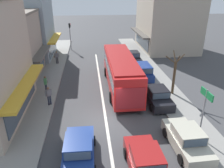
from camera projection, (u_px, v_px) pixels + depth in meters
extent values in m
plane|color=#3F3F42|center=(106.00, 120.00, 16.55)|extent=(140.00, 140.00, 0.00)
cube|color=silver|center=(102.00, 96.00, 20.19)|extent=(0.20, 28.00, 0.01)
cube|color=gray|center=(31.00, 90.00, 21.30)|extent=(5.20, 44.00, 0.14)
cube|color=gray|center=(161.00, 84.00, 22.61)|extent=(2.80, 44.00, 0.12)
cube|color=gold|center=(25.00, 84.00, 16.07)|extent=(1.10, 8.59, 0.20)
cube|color=#425160|center=(22.00, 100.00, 16.55)|extent=(0.06, 7.47, 1.80)
cube|color=gray|center=(1.00, 48.00, 23.00)|extent=(7.07, 7.30, 6.82)
cube|color=#4C4742|center=(41.00, 53.00, 23.69)|extent=(1.10, 6.72, 0.20)
cube|color=#425160|center=(39.00, 65.00, 24.17)|extent=(0.06, 5.84, 1.80)
cube|color=#84939E|center=(20.00, 29.00, 29.82)|extent=(7.96, 7.96, 8.21)
cube|color=gold|center=(55.00, 38.00, 30.83)|extent=(1.10, 7.32, 0.20)
cube|color=#425160|center=(53.00, 47.00, 31.31)|extent=(0.06, 6.37, 1.80)
cube|color=#B2A38E|center=(168.00, 18.00, 34.17)|extent=(7.84, 10.05, 9.69)
cube|color=#4C4742|center=(140.00, 33.00, 34.59)|extent=(1.10, 9.25, 0.20)
cube|color=#425160|center=(142.00, 41.00, 35.16)|extent=(0.06, 8.04, 1.80)
cube|color=red|center=(121.00, 71.00, 21.30)|extent=(2.60, 10.82, 2.70)
cube|color=#425160|center=(121.00, 67.00, 21.14)|extent=(2.64, 10.39, 0.90)
cube|color=maroon|center=(131.00, 99.00, 16.44)|extent=(2.25, 0.08, 1.76)
cube|color=maroon|center=(121.00, 57.00, 20.73)|extent=(2.47, 9.96, 0.12)
cylinder|color=black|center=(106.00, 72.00, 24.75)|extent=(0.27, 0.96, 0.96)
cylinder|color=black|center=(127.00, 71.00, 24.98)|extent=(0.27, 0.96, 0.96)
cylinder|color=black|center=(111.00, 97.00, 19.00)|extent=(0.27, 0.96, 0.96)
cylinder|color=black|center=(139.00, 96.00, 19.23)|extent=(0.27, 0.96, 0.96)
cube|color=navy|center=(79.00, 153.00, 12.55)|extent=(1.81, 4.24, 0.72)
cube|color=navy|center=(78.00, 145.00, 12.19)|extent=(1.60, 1.83, 0.60)
cube|color=#425160|center=(79.00, 135.00, 13.03)|extent=(1.44, 0.09, 0.51)
cube|color=#425160|center=(77.00, 156.00, 11.35)|extent=(1.40, 0.09, 0.48)
cylinder|color=black|center=(67.00, 142.00, 13.71)|extent=(0.19, 0.62, 0.62)
cylinder|color=black|center=(94.00, 141.00, 13.85)|extent=(0.19, 0.62, 0.62)
cube|color=maroon|center=(146.00, 165.00, 11.68)|extent=(1.76, 4.22, 0.72)
cube|color=maroon|center=(147.00, 157.00, 11.32)|extent=(1.58, 1.81, 0.60)
cube|color=#425160|center=(143.00, 145.00, 12.16)|extent=(1.44, 0.07, 0.51)
cylinder|color=black|center=(126.00, 153.00, 12.81)|extent=(0.19, 0.62, 0.62)
cylinder|color=black|center=(154.00, 151.00, 13.00)|extent=(0.19, 0.62, 0.62)
cube|color=#B7B29E|center=(186.00, 141.00, 13.49)|extent=(1.80, 4.23, 0.72)
cube|color=#B7B29E|center=(188.00, 133.00, 13.14)|extent=(1.60, 1.83, 0.60)
cube|color=#425160|center=(182.00, 125.00, 13.97)|extent=(1.44, 0.09, 0.51)
cube|color=#425160|center=(196.00, 143.00, 12.30)|extent=(1.40, 0.09, 0.48)
cylinder|color=black|center=(165.00, 133.00, 14.61)|extent=(0.19, 0.62, 0.62)
cylinder|color=black|center=(190.00, 131.00, 14.82)|extent=(0.19, 0.62, 0.62)
cylinder|color=black|center=(181.00, 160.00, 12.33)|extent=(0.19, 0.62, 0.62)
cylinder|color=black|center=(209.00, 157.00, 12.53)|extent=(0.19, 0.62, 0.62)
cube|color=black|center=(157.00, 98.00, 18.85)|extent=(1.83, 4.24, 0.72)
cube|color=black|center=(158.00, 91.00, 18.49)|extent=(1.61, 1.84, 0.60)
cube|color=#425160|center=(154.00, 87.00, 19.33)|extent=(1.44, 0.10, 0.51)
cube|color=#425160|center=(161.00, 96.00, 17.66)|extent=(1.41, 0.10, 0.48)
cylinder|color=black|center=(143.00, 94.00, 19.96)|extent=(0.20, 0.62, 0.62)
cylinder|color=black|center=(161.00, 93.00, 20.18)|extent=(0.20, 0.62, 0.62)
cylinder|color=black|center=(151.00, 108.00, 17.68)|extent=(0.20, 0.62, 0.62)
cylinder|color=black|center=(172.00, 106.00, 17.89)|extent=(0.20, 0.62, 0.62)
cube|color=navy|center=(142.00, 73.00, 24.42)|extent=(1.76, 4.50, 0.76)
cube|color=navy|center=(143.00, 67.00, 23.81)|extent=(1.64, 2.60, 0.68)
cube|color=#425160|center=(140.00, 64.00, 25.01)|extent=(1.51, 0.06, 0.58)
cube|color=#425160|center=(146.00, 72.00, 22.61)|extent=(1.48, 0.06, 0.54)
cylinder|color=black|center=(131.00, 70.00, 25.65)|extent=(0.18, 0.62, 0.62)
cylinder|color=black|center=(146.00, 70.00, 25.82)|extent=(0.18, 0.62, 0.62)
cylinder|color=black|center=(136.00, 79.00, 23.19)|extent=(0.18, 0.62, 0.62)
cylinder|color=black|center=(152.00, 78.00, 23.37)|extent=(0.18, 0.62, 0.62)
cube|color=black|center=(132.00, 58.00, 29.34)|extent=(1.73, 4.21, 0.72)
cube|color=black|center=(133.00, 54.00, 28.99)|extent=(1.57, 1.81, 0.60)
cube|color=#425160|center=(132.00, 52.00, 29.82)|extent=(1.44, 0.06, 0.51)
cube|color=#425160|center=(134.00, 56.00, 28.15)|extent=(1.40, 0.06, 0.48)
cylinder|color=black|center=(125.00, 57.00, 30.49)|extent=(0.18, 0.62, 0.62)
cylinder|color=black|center=(137.00, 57.00, 30.65)|extent=(0.18, 0.62, 0.62)
cylinder|color=black|center=(128.00, 63.00, 28.19)|extent=(0.18, 0.62, 0.62)
cylinder|color=black|center=(141.00, 63.00, 28.36)|extent=(0.18, 0.62, 0.62)
cylinder|color=gray|center=(70.00, 37.00, 34.64)|extent=(0.12, 0.12, 4.20)
cube|color=black|center=(69.00, 25.00, 33.94)|extent=(0.24, 0.24, 0.68)
sphere|color=red|center=(70.00, 24.00, 33.86)|extent=(0.13, 0.13, 0.13)
sphere|color=black|center=(70.00, 25.00, 33.95)|extent=(0.13, 0.13, 0.13)
sphere|color=black|center=(70.00, 27.00, 34.03)|extent=(0.13, 0.13, 0.13)
cylinder|color=gray|center=(203.00, 115.00, 13.84)|extent=(0.10, 0.10, 3.60)
cube|color=#19753D|center=(207.00, 94.00, 13.22)|extent=(0.08, 1.40, 0.44)
cube|color=white|center=(208.00, 94.00, 13.22)|extent=(0.01, 1.10, 0.10)
cylinder|color=brown|center=(174.00, 79.00, 19.99)|extent=(0.24, 0.24, 3.07)
cylinder|color=brown|center=(175.00, 57.00, 19.54)|extent=(0.10, 0.88, 1.02)
cylinder|color=brown|center=(180.00, 59.00, 19.24)|extent=(0.79, 0.10, 0.89)
cylinder|color=brown|center=(178.00, 60.00, 18.90)|extent=(0.10, 0.74, 0.91)
cylinder|color=brown|center=(171.00, 60.00, 19.19)|extent=(1.03, 0.10, 0.76)
cylinder|color=#232838|center=(46.00, 88.00, 20.46)|extent=(0.14, 0.14, 0.84)
cylinder|color=#232838|center=(46.00, 88.00, 20.62)|extent=(0.14, 0.14, 0.84)
cube|color=#478951|center=(45.00, 81.00, 20.26)|extent=(0.24, 0.37, 0.56)
sphere|color=brown|center=(45.00, 77.00, 20.10)|extent=(0.22, 0.22, 0.22)
cylinder|color=#478951|center=(45.00, 82.00, 20.04)|extent=(0.09, 0.09, 0.54)
cylinder|color=#478951|center=(46.00, 80.00, 20.48)|extent=(0.09, 0.09, 0.54)
cube|color=black|center=(46.00, 82.00, 20.61)|extent=(0.25, 0.11, 0.22)
cylinder|color=#333338|center=(58.00, 60.00, 28.43)|extent=(0.14, 0.14, 0.84)
cylinder|color=#333338|center=(56.00, 60.00, 28.38)|extent=(0.14, 0.14, 0.84)
cube|color=slate|center=(57.00, 55.00, 28.12)|extent=(0.39, 0.28, 0.56)
sphere|color=brown|center=(56.00, 52.00, 27.96)|extent=(0.22, 0.22, 0.22)
cylinder|color=slate|center=(58.00, 55.00, 28.18)|extent=(0.09, 0.09, 0.54)
cylinder|color=slate|center=(55.00, 55.00, 28.07)|extent=(0.09, 0.09, 0.54)
cube|color=brown|center=(54.00, 57.00, 28.10)|extent=(0.14, 0.25, 0.22)
cylinder|color=#232838|center=(48.00, 100.00, 18.28)|extent=(0.14, 0.14, 0.84)
cylinder|color=#232838|center=(50.00, 100.00, 18.38)|extent=(0.14, 0.14, 0.84)
cube|color=slate|center=(49.00, 93.00, 18.05)|extent=(0.42, 0.38, 0.56)
sphere|color=brown|center=(48.00, 88.00, 17.89)|extent=(0.22, 0.22, 0.22)
cylinder|color=slate|center=(46.00, 93.00, 17.91)|extent=(0.09, 0.09, 0.54)
cylinder|color=slate|center=(51.00, 92.00, 18.19)|extent=(0.09, 0.09, 0.54)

